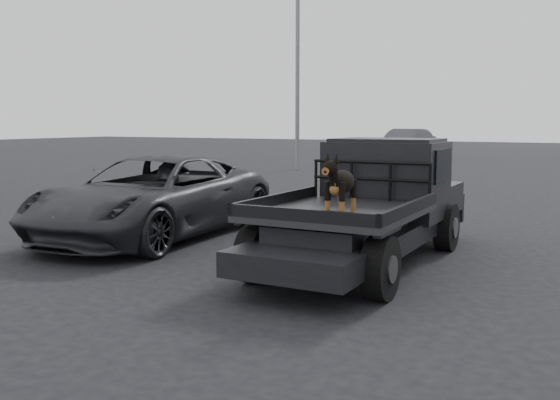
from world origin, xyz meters
The scene contains 8 objects.
ground centered at (0.00, 0.00, 0.00)m, with size 120.00×120.00×0.00m, color black.
flatbed_ute centered at (0.78, 1.46, 0.46)m, with size 2.00×5.40×0.92m, color black, non-canonical shape.
ute_cab centered at (0.78, 2.41, 1.36)m, with size 1.72×1.30×0.88m, color black, non-canonical shape.
headache_rack centered at (0.78, 1.66, 1.20)m, with size 1.80×0.08×0.55m, color black, non-canonical shape.
dog centered at (1.09, -0.21, 1.29)m, with size 0.32×0.60×0.74m, color black, non-canonical shape.
parked_suv centered at (-3.31, 1.68, 0.72)m, with size 2.40×5.21×1.45m, color #292A2E.
distant_car_a centered at (-6.68, 28.06, 0.83)m, with size 1.76×5.03×1.66m, color #4B4C51.
floodlight_near centered at (-8.16, 17.14, 6.93)m, with size 1.08×0.28×12.67m.
Camera 1 is at (3.90, -6.99, 2.06)m, focal length 40.00 mm.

